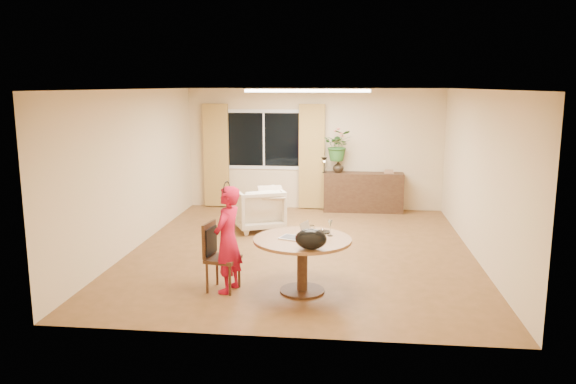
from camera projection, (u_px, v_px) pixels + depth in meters
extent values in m
plane|color=brown|center=(301.00, 250.00, 9.20)|extent=(6.50, 6.50, 0.00)
plane|color=white|center=(302.00, 89.00, 8.72)|extent=(6.50, 6.50, 0.00)
plane|color=beige|center=(314.00, 149.00, 12.13)|extent=(5.50, 0.00, 5.50)
plane|color=beige|center=(136.00, 169.00, 9.25)|extent=(0.00, 6.50, 6.50)
plane|color=beige|center=(479.00, 175.00, 8.67)|extent=(0.00, 6.50, 6.50)
cube|color=white|center=(264.00, 140.00, 12.20)|extent=(1.70, 0.02, 1.30)
cube|color=black|center=(264.00, 140.00, 12.19)|extent=(1.55, 0.01, 1.15)
cube|color=white|center=(264.00, 140.00, 12.18)|extent=(0.04, 0.01, 1.15)
cube|color=olive|center=(216.00, 156.00, 12.30)|extent=(0.55, 0.08, 2.25)
cube|color=olive|center=(312.00, 157.00, 12.07)|extent=(0.55, 0.08, 2.25)
cube|color=white|center=(308.00, 91.00, 9.89)|extent=(2.20, 0.35, 0.05)
cylinder|color=brown|center=(302.00, 240.00, 7.22)|extent=(1.27, 1.27, 0.04)
cylinder|color=black|center=(302.00, 267.00, 7.29)|extent=(0.14, 0.14, 0.68)
cylinder|color=black|center=(302.00, 291.00, 7.35)|extent=(0.59, 0.59, 0.03)
imported|color=red|center=(228.00, 239.00, 7.25)|extent=(0.58, 0.45, 1.40)
imported|color=beige|center=(259.00, 209.00, 10.46)|extent=(1.13, 1.14, 0.79)
cube|color=black|center=(363.00, 192.00, 11.95)|extent=(1.67, 0.41, 0.84)
imported|color=black|center=(338.00, 167.00, 11.91)|extent=(0.26, 0.26, 0.25)
imported|color=#305D23|center=(338.00, 145.00, 11.82)|extent=(0.61, 0.53, 0.66)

